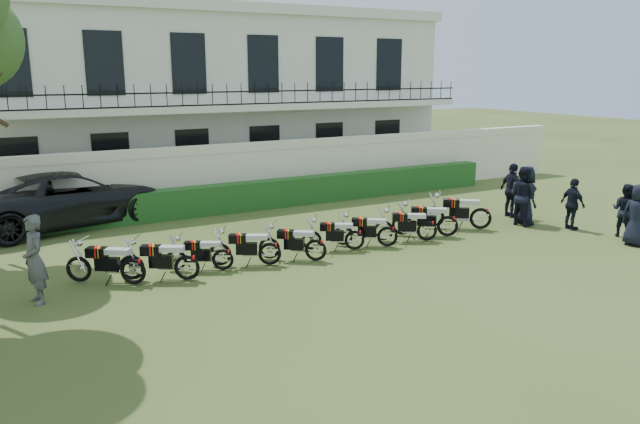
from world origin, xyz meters
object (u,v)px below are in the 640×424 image
object	(u,v)px
officer_0	(638,215)
officer_1	(625,210)
motorcycle_9	(481,213)
officer_4	(523,196)
suv	(68,198)
motorcycle_5	(355,235)
motorcycle_6	(388,232)
motorcycle_2	(223,254)
motorcycle_7	(427,226)
motorcycle_3	(270,248)
officer_2	(573,204)
inspector	(34,260)
motorcycle_1	(187,261)
officer_3	(526,195)
motorcycle_0	(133,265)
officer_5	(512,190)
motorcycle_4	(316,245)
motorcycle_8	(448,221)

from	to	relation	value
officer_0	officer_1	size ratio (longest dim) A/B	1.11
motorcycle_9	officer_4	distance (m)	1.68
suv	motorcycle_5	bearing A→B (deg)	-151.00
motorcycle_6	officer_1	distance (m)	7.28
motorcycle_2	motorcycle_7	size ratio (longest dim) A/B	0.94
officer_1	motorcycle_7	bearing A→B (deg)	58.32
motorcycle_3	motorcycle_7	world-z (taller)	motorcycle_3
motorcycle_3	officer_2	bearing A→B (deg)	-69.73
motorcycle_6	inspector	world-z (taller)	inspector
motorcycle_6	officer_0	size ratio (longest dim) A/B	0.85
motorcycle_1	motorcycle_7	xyz separation A→B (m)	(7.15, 0.02, -0.02)
motorcycle_2	officer_3	distance (m)	10.33
officer_3	motorcycle_7	bearing A→B (deg)	111.01
motorcycle_1	motorcycle_3	bearing A→B (deg)	-56.62
motorcycle_0	officer_1	distance (m)	14.07
officer_0	officer_5	distance (m)	4.31
motorcycle_4	motorcycle_9	world-z (taller)	motorcycle_9
motorcycle_4	officer_0	xyz separation A→B (m)	(8.68, -3.06, 0.43)
motorcycle_0	motorcycle_5	xyz separation A→B (m)	(5.98, -0.08, -0.06)
suv	officer_0	size ratio (longest dim) A/B	3.60
motorcycle_1	officer_5	xyz separation A→B (m)	(11.60, 1.09, 0.43)
motorcycle_8	officer_1	world-z (taller)	officer_1
motorcycle_5	officer_0	bearing A→B (deg)	-86.08
motorcycle_5	officer_4	world-z (taller)	officer_4
motorcycle_5	motorcycle_6	size ratio (longest dim) A/B	1.02
motorcycle_3	officer_0	bearing A→B (deg)	-81.35
motorcycle_3	motorcycle_6	world-z (taller)	motorcycle_3
officer_3	motorcycle_0	bearing A→B (deg)	107.64
motorcycle_9	officer_3	size ratio (longest dim) A/B	0.92
motorcycle_2	inspector	xyz separation A→B (m)	(-4.23, -0.13, 0.54)
motorcycle_2	officer_0	xyz separation A→B (m)	(11.05, -3.51, 0.47)
motorcycle_7	officer_1	size ratio (longest dim) A/B	1.02
motorcycle_5	suv	world-z (taller)	suv
officer_4	motorcycle_0	bearing A→B (deg)	85.07
motorcycle_4	officer_2	xyz separation A→B (m)	(8.59, -0.94, 0.36)
motorcycle_5	inspector	bearing A→B (deg)	119.62
motorcycle_8	motorcycle_7	bearing A→B (deg)	131.75
motorcycle_5	officer_1	xyz separation A→B (m)	(7.82, -2.64, 0.37)
motorcycle_6	officer_4	world-z (taller)	officer_4
motorcycle_7	inspector	world-z (taller)	inspector
officer_1	motorcycle_9	bearing A→B (deg)	42.03
motorcycle_4	motorcycle_5	world-z (taller)	motorcycle_4
officer_2	officer_5	world-z (taller)	officer_5
motorcycle_7	officer_5	world-z (taller)	officer_5
motorcycle_2	motorcycle_6	distance (m)	4.79
motorcycle_7	officer_2	bearing A→B (deg)	-72.64
motorcycle_0	officer_1	world-z (taller)	officer_1
inspector	officer_3	distance (m)	14.54
inspector	officer_3	world-z (taller)	inspector
motorcycle_5	motorcycle_8	xyz separation A→B (m)	(3.18, -0.14, 0.06)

